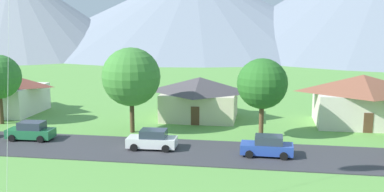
{
  "coord_description": "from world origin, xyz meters",
  "views": [
    {
      "loc": [
        5.9,
        -5.04,
        11.01
      ],
      "look_at": [
        1.17,
        24.29,
        5.85
      ],
      "focal_mm": 41.35,
      "sensor_mm": 36.0,
      "label": 1
    }
  ],
  "objects_px": {
    "house_leftmost": "(200,97)",
    "house_left_center": "(362,99)",
    "parked_car_blue_mid_east": "(267,146)",
    "parked_car_green_west_end": "(31,131)",
    "tree_near_right": "(262,84)",
    "parked_car_white_east_end": "(152,140)",
    "tree_right_of_center": "(131,77)"
  },
  "relations": [
    {
      "from": "parked_car_blue_mid_east",
      "to": "house_leftmost",
      "type": "bearing_deg",
      "value": 119.47
    },
    {
      "from": "parked_car_green_west_end",
      "to": "tree_right_of_center",
      "type": "bearing_deg",
      "value": 27.46
    },
    {
      "from": "house_left_center",
      "to": "parked_car_white_east_end",
      "type": "distance_m",
      "value": 23.12
    },
    {
      "from": "house_leftmost",
      "to": "parked_car_blue_mid_east",
      "type": "xyz_separation_m",
      "value": [
        7.43,
        -13.14,
        -1.56
      ]
    },
    {
      "from": "parked_car_green_west_end",
      "to": "parked_car_white_east_end",
      "type": "height_order",
      "value": "same"
    },
    {
      "from": "tree_right_of_center",
      "to": "tree_near_right",
      "type": "relative_size",
      "value": 1.11
    },
    {
      "from": "parked_car_white_east_end",
      "to": "parked_car_green_west_end",
      "type": "bearing_deg",
      "value": 174.69
    },
    {
      "from": "tree_right_of_center",
      "to": "parked_car_blue_mid_east",
      "type": "distance_m",
      "value": 15.1
    },
    {
      "from": "tree_right_of_center",
      "to": "parked_car_blue_mid_east",
      "type": "xyz_separation_m",
      "value": [
        13.1,
        -5.88,
        -4.65
      ]
    },
    {
      "from": "tree_near_right",
      "to": "tree_right_of_center",
      "type": "bearing_deg",
      "value": 179.44
    },
    {
      "from": "parked_car_green_west_end",
      "to": "parked_car_blue_mid_east",
      "type": "xyz_separation_m",
      "value": [
        21.46,
        -1.54,
        0.0
      ]
    },
    {
      "from": "parked_car_green_west_end",
      "to": "house_left_center",
      "type": "bearing_deg",
      "value": 19.61
    },
    {
      "from": "parked_car_green_west_end",
      "to": "parked_car_white_east_end",
      "type": "relative_size",
      "value": 1.0
    },
    {
      "from": "house_leftmost",
      "to": "house_left_center",
      "type": "bearing_deg",
      "value": -1.53
    },
    {
      "from": "tree_near_right",
      "to": "parked_car_white_east_end",
      "type": "distance_m",
      "value": 11.42
    },
    {
      "from": "house_left_center",
      "to": "house_leftmost",
      "type": "bearing_deg",
      "value": 178.47
    },
    {
      "from": "tree_right_of_center",
      "to": "tree_near_right",
      "type": "distance_m",
      "value": 12.57
    },
    {
      "from": "house_leftmost",
      "to": "parked_car_blue_mid_east",
      "type": "bearing_deg",
      "value": -60.53
    },
    {
      "from": "house_leftmost",
      "to": "tree_near_right",
      "type": "height_order",
      "value": "tree_near_right"
    },
    {
      "from": "house_left_center",
      "to": "parked_car_blue_mid_east",
      "type": "xyz_separation_m",
      "value": [
        -9.83,
        -12.68,
        -1.91
      ]
    },
    {
      "from": "house_leftmost",
      "to": "tree_near_right",
      "type": "bearing_deg",
      "value": -47.0
    },
    {
      "from": "house_leftmost",
      "to": "house_left_center",
      "type": "distance_m",
      "value": 17.27
    },
    {
      "from": "house_leftmost",
      "to": "house_left_center",
      "type": "height_order",
      "value": "house_left_center"
    },
    {
      "from": "tree_right_of_center",
      "to": "parked_car_green_west_end",
      "type": "relative_size",
      "value": 1.96
    },
    {
      "from": "house_leftmost",
      "to": "parked_car_white_east_end",
      "type": "xyz_separation_m",
      "value": [
        -2.26,
        -12.7,
        -1.56
      ]
    },
    {
      "from": "tree_right_of_center",
      "to": "house_left_center",
      "type": "bearing_deg",
      "value": 16.52
    },
    {
      "from": "tree_right_of_center",
      "to": "tree_near_right",
      "type": "bearing_deg",
      "value": -0.56
    },
    {
      "from": "house_leftmost",
      "to": "parked_car_green_west_end",
      "type": "distance_m",
      "value": 18.28
    },
    {
      "from": "parked_car_green_west_end",
      "to": "parked_car_blue_mid_east",
      "type": "distance_m",
      "value": 21.52
    },
    {
      "from": "house_left_center",
      "to": "tree_near_right",
      "type": "distance_m",
      "value": 12.7
    },
    {
      "from": "tree_near_right",
      "to": "parked_car_blue_mid_east",
      "type": "height_order",
      "value": "tree_near_right"
    },
    {
      "from": "tree_near_right",
      "to": "house_leftmost",
      "type": "bearing_deg",
      "value": 133.0
    }
  ]
}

